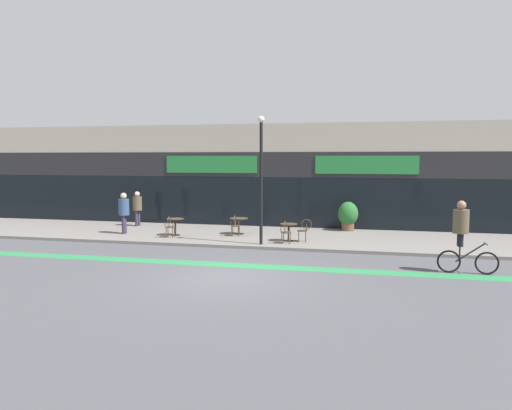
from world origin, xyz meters
TOP-DOWN VIEW (x-y plane):
  - ground_plane at (0.00, 0.00)m, footprint 120.00×120.00m
  - sidewalk_slab at (0.00, 7.25)m, footprint 40.00×5.50m
  - storefront_facade at (0.00, 11.96)m, footprint 40.00×4.06m
  - bike_lane_stripe at (0.00, 1.66)m, footprint 36.00×0.70m
  - bistro_table_0 at (-4.17, 6.33)m, footprint 0.73×0.73m
  - bistro_table_1 at (-1.60, 7.31)m, footprint 0.79×0.79m
  - bistro_table_2 at (0.81, 5.98)m, footprint 0.69×0.69m
  - cafe_chair_0_near at (-4.16, 5.70)m, footprint 0.45×0.60m
  - cafe_chair_1_near at (-1.60, 6.68)m, footprint 0.44×0.59m
  - cafe_chair_2_near at (0.81, 5.36)m, footprint 0.42×0.59m
  - cafe_chair_2_side at (1.44, 5.99)m, footprint 0.60×0.45m
  - planter_pot at (2.98, 9.49)m, footprint 0.92×0.92m
  - lamp_post at (-0.10, 5.01)m, footprint 0.26×0.26m
  - cyclist_0 at (6.68, 2.14)m, footprint 1.75×0.48m
  - pedestrian_near_end at (-7.11, 8.71)m, footprint 0.50×0.50m
  - pedestrian_far_end at (-6.55, 6.29)m, footprint 0.54×0.54m

SIDE VIEW (x-z plane):
  - ground_plane at x=0.00m, z-range 0.00..0.00m
  - bike_lane_stripe at x=0.00m, z-range 0.00..0.01m
  - sidewalk_slab at x=0.00m, z-range 0.00..0.12m
  - bistro_table_2 at x=0.81m, z-range 0.27..0.97m
  - bistro_table_1 at x=-1.60m, z-range 0.28..0.98m
  - cafe_chair_0_near at x=-4.16m, z-range 0.19..1.09m
  - cafe_chair_1_near at x=-1.60m, z-range 0.19..1.09m
  - cafe_chair_2_near at x=0.81m, z-range 0.19..1.09m
  - cafe_chair_2_side at x=1.44m, z-range 0.19..1.09m
  - bistro_table_0 at x=-4.17m, z-range 0.28..1.01m
  - planter_pot at x=2.98m, z-range 0.16..1.49m
  - pedestrian_near_end at x=-7.11m, z-range 0.28..1.97m
  - pedestrian_far_end at x=-6.55m, z-range 0.29..2.09m
  - cyclist_0 at x=6.68m, z-range 0.19..2.38m
  - storefront_facade at x=0.00m, z-range -0.01..5.07m
  - lamp_post at x=-0.10m, z-range 0.52..5.41m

